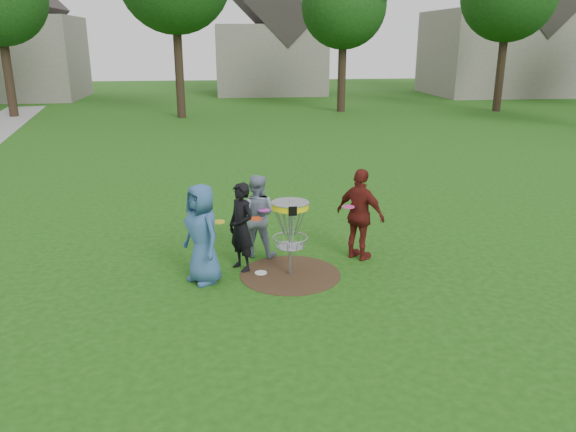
{
  "coord_description": "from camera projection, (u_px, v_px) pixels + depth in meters",
  "views": [
    {
      "loc": [
        -1.21,
        -9.14,
        4.01
      ],
      "look_at": [
        0.0,
        0.3,
        1.0
      ],
      "focal_mm": 35.0,
      "sensor_mm": 36.0,
      "label": 1
    }
  ],
  "objects": [
    {
      "name": "disc_on_grass",
      "position": [
        261.0,
        273.0,
        10.04
      ],
      "size": [
        0.22,
        0.22,
        0.02
      ],
      "primitive_type": "cylinder",
      "color": "white",
      "rests_on": "ground"
    },
    {
      "name": "dirt_patch",
      "position": [
        290.0,
        274.0,
        9.99
      ],
      "size": [
        1.8,
        1.8,
        0.01
      ],
      "primitive_type": "cylinder",
      "color": "#47331E",
      "rests_on": "ground"
    },
    {
      "name": "house_row",
      "position": [
        296.0,
        37.0,
        40.6
      ],
      "size": [
        44.5,
        10.65,
        11.62
      ],
      "color": "gray",
      "rests_on": "ground"
    },
    {
      "name": "ground",
      "position": [
        290.0,
        274.0,
        10.0
      ],
      "size": [
        100.0,
        100.0,
        0.0
      ],
      "primitive_type": "plane",
      "color": "#19470F",
      "rests_on": "ground"
    },
    {
      "name": "player_grey",
      "position": [
        256.0,
        216.0,
        10.66
      ],
      "size": [
        0.91,
        0.79,
        1.6
      ],
      "primitive_type": "imported",
      "rotation": [
        0.0,
        0.0,
        2.87
      ],
      "color": "gray",
      "rests_on": "ground"
    },
    {
      "name": "disc_golf_basket",
      "position": [
        290.0,
        220.0,
        9.69
      ],
      "size": [
        0.66,
        0.67,
        1.38
      ],
      "color": "#9EA0A5",
      "rests_on": "ground"
    },
    {
      "name": "held_discs",
      "position": [
        273.0,
        214.0,
        9.99
      ],
      "size": [
        2.6,
        1.07,
        0.11
      ],
      "color": "gold",
      "rests_on": "ground"
    },
    {
      "name": "player_blue",
      "position": [
        202.0,
        234.0,
        9.46
      ],
      "size": [
        0.93,
        1.01,
        1.73
      ],
      "primitive_type": "imported",
      "rotation": [
        0.0,
        0.0,
        -0.99
      ],
      "color": "#315586",
      "rests_on": "ground"
    },
    {
      "name": "player_black",
      "position": [
        241.0,
        227.0,
        9.99
      ],
      "size": [
        0.65,
        0.7,
        1.62
      ],
      "primitive_type": "imported",
      "rotation": [
        0.0,
        0.0,
        -0.99
      ],
      "color": "black",
      "rests_on": "ground"
    },
    {
      "name": "player_maroon",
      "position": [
        360.0,
        215.0,
        10.47
      ],
      "size": [
        1.0,
        1.05,
        1.75
      ],
      "primitive_type": "imported",
      "rotation": [
        0.0,
        0.0,
        2.3
      ],
      "color": "maroon",
      "rests_on": "ground"
    }
  ]
}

